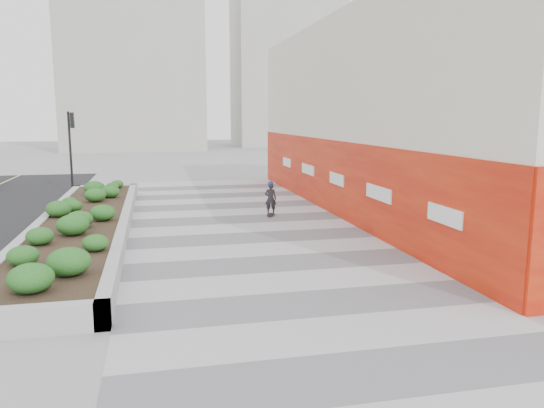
{
  "coord_description": "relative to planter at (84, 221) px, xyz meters",
  "views": [
    {
      "loc": [
        -3.12,
        -11.74,
        3.94
      ],
      "look_at": [
        0.65,
        5.02,
        1.1
      ],
      "focal_mm": 35.0,
      "sensor_mm": 36.0,
      "label": 1
    }
  ],
  "objects": [
    {
      "name": "building",
      "position": [
        12.48,
        1.98,
        3.56
      ],
      "size": [
        6.04,
        24.08,
        8.0
      ],
      "color": "beige",
      "rests_on": "ground"
    },
    {
      "name": "planter",
      "position": [
        0.0,
        0.0,
        0.0
      ],
      "size": [
        3.0,
        18.0,
        0.9
      ],
      "color": "#9E9EA0",
      "rests_on": "ground"
    },
    {
      "name": "ground",
      "position": [
        5.5,
        -7.0,
        -0.42
      ],
      "size": [
        160.0,
        160.0,
        0.0
      ],
      "primitive_type": "plane",
      "color": "gray",
      "rests_on": "ground"
    },
    {
      "name": "traffic_signal_near",
      "position": [
        -1.73,
        10.5,
        2.34
      ],
      "size": [
        0.33,
        0.28,
        4.2
      ],
      "color": "black",
      "rests_on": "ground"
    },
    {
      "name": "distant_bldg_north_l",
      "position": [
        0.5,
        48.0,
        9.58
      ],
      "size": [
        16.0,
        12.0,
        20.0
      ],
      "primitive_type": "cube",
      "color": "#ADAAA3",
      "rests_on": "ground"
    },
    {
      "name": "skateboarder",
      "position": [
        6.9,
        1.62,
        0.3
      ],
      "size": [
        0.53,
        0.74,
        1.42
      ],
      "rotation": [
        0.0,
        0.0,
        -0.37
      ],
      "color": "beige",
      "rests_on": "ground"
    },
    {
      "name": "walkway",
      "position": [
        5.5,
        -4.0,
        -0.41
      ],
      "size": [
        8.0,
        36.0,
        0.01
      ],
      "primitive_type": "cube",
      "color": "#A8A8AD",
      "rests_on": "ground"
    },
    {
      "name": "distant_bldg_north_r",
      "position": [
        20.5,
        53.0,
        11.58
      ],
      "size": [
        14.0,
        10.0,
        24.0
      ],
      "primitive_type": "cube",
      "color": "#ADAAA3",
      "rests_on": "ground"
    },
    {
      "name": "manhole_cover",
      "position": [
        6.0,
        -4.0,
        -0.42
      ],
      "size": [
        0.44,
        0.44,
        0.01
      ],
      "primitive_type": "cylinder",
      "color": "#595654",
      "rests_on": "ground"
    }
  ]
}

